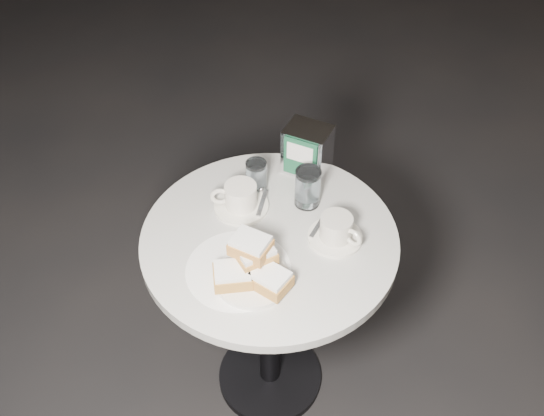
{
  "coord_description": "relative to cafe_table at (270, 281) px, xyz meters",
  "views": [
    {
      "loc": [
        0.39,
        -1.05,
        1.94
      ],
      "look_at": [
        0.0,
        0.02,
        0.83
      ],
      "focal_mm": 40.0,
      "sensor_mm": 36.0,
      "label": 1
    }
  ],
  "objects": [
    {
      "name": "coffee_cup_right",
      "position": [
        0.17,
        0.05,
        0.23
      ],
      "size": [
        0.19,
        0.19,
        0.08
      ],
      "rotation": [
        0.0,
        0.0,
        -0.38
      ],
      "color": "white",
      "rests_on": "cafe_table"
    },
    {
      "name": "cafe_table",
      "position": [
        0.0,
        0.0,
        0.0
      ],
      "size": [
        0.7,
        0.7,
        0.74
      ],
      "color": "black",
      "rests_on": "ground"
    },
    {
      "name": "water_glass_left",
      "position": [
        -0.1,
        0.16,
        0.25
      ],
      "size": [
        0.08,
        0.08,
        0.1
      ],
      "rotation": [
        0.0,
        0.0,
        -0.3
      ],
      "color": "white",
      "rests_on": "cafe_table"
    },
    {
      "name": "ground",
      "position": [
        0.0,
        0.0,
        -0.55
      ],
      "size": [
        7.0,
        7.0,
        0.0
      ],
      "primitive_type": "plane",
      "color": "black",
      "rests_on": "ground"
    },
    {
      "name": "coffee_cup_left",
      "position": [
        -0.11,
        0.07,
        0.23
      ],
      "size": [
        0.2,
        0.2,
        0.08
      ],
      "rotation": [
        0.0,
        0.0,
        0.41
      ],
      "color": "white",
      "rests_on": "cafe_table"
    },
    {
      "name": "sugar_spill",
      "position": [
        -0.03,
        -0.14,
        0.2
      ],
      "size": [
        0.27,
        0.27,
        0.0
      ],
      "primitive_type": "cylinder",
      "rotation": [
        0.0,
        0.0,
        0.0
      ],
      "color": "white",
      "rests_on": "cafe_table"
    },
    {
      "name": "napkin_dispenser",
      "position": [
        0.01,
        0.3,
        0.27
      ],
      "size": [
        0.14,
        0.12,
        0.15
      ],
      "rotation": [
        0.0,
        0.0,
        -0.1
      ],
      "color": "silver",
      "rests_on": "cafe_table"
    },
    {
      "name": "water_glass_right",
      "position": [
        0.06,
        0.16,
        0.25
      ],
      "size": [
        0.08,
        0.08,
        0.12
      ],
      "rotation": [
        0.0,
        0.0,
        0.14
      ],
      "color": "silver",
      "rests_on": "cafe_table"
    },
    {
      "name": "beignet_plate",
      "position": [
        0.01,
        -0.16,
        0.24
      ],
      "size": [
        0.22,
        0.22,
        0.12
      ],
      "rotation": [
        0.0,
        0.0,
        0.16
      ],
      "color": "silver",
      "rests_on": "cafe_table"
    }
  ]
}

